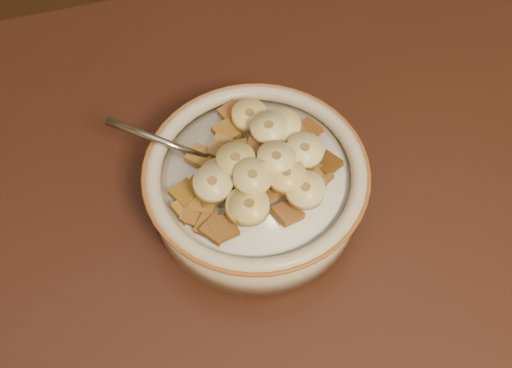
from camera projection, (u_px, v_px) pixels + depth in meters
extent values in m
cube|color=#33190F|center=(420.00, 328.00, 0.48)|extent=(1.41, 0.92, 0.04)
cube|color=black|center=(317.00, 55.00, 1.06)|extent=(0.39, 0.39, 0.85)
cylinder|color=beige|center=(256.00, 189.00, 0.50)|extent=(0.18, 0.18, 0.04)
cylinder|color=white|center=(256.00, 175.00, 0.48)|extent=(0.15, 0.15, 0.00)
ellipsoid|color=gray|center=(223.00, 164.00, 0.48)|extent=(0.05, 0.05, 0.01)
cube|color=#9B6925|center=(204.00, 202.00, 0.46)|extent=(0.03, 0.03, 0.01)
cube|color=brown|center=(317.00, 176.00, 0.47)|extent=(0.03, 0.03, 0.01)
cube|color=#8B6118|center=(227.00, 131.00, 0.49)|extent=(0.03, 0.03, 0.01)
cube|color=#944F21|center=(232.00, 113.00, 0.51)|extent=(0.03, 0.03, 0.01)
cube|color=brown|center=(327.00, 164.00, 0.48)|extent=(0.03, 0.03, 0.01)
cube|color=brown|center=(197.00, 190.00, 0.47)|extent=(0.03, 0.03, 0.01)
cube|color=brown|center=(196.00, 214.00, 0.45)|extent=(0.03, 0.03, 0.01)
cube|color=brown|center=(258.00, 150.00, 0.47)|extent=(0.03, 0.03, 0.01)
cube|color=#935B2F|center=(311.00, 184.00, 0.47)|extent=(0.03, 0.03, 0.01)
cube|color=#9A5921|center=(271.00, 148.00, 0.48)|extent=(0.03, 0.03, 0.01)
cube|color=brown|center=(307.00, 131.00, 0.49)|extent=(0.03, 0.03, 0.01)
cube|color=#995B28|center=(288.00, 213.00, 0.45)|extent=(0.03, 0.03, 0.01)
cube|color=brown|center=(210.00, 226.00, 0.45)|extent=(0.03, 0.03, 0.01)
cube|color=#915929|center=(240.00, 184.00, 0.46)|extent=(0.03, 0.03, 0.01)
cube|color=brown|center=(222.00, 148.00, 0.48)|extent=(0.03, 0.03, 0.01)
cube|color=#9D5E31|center=(292.00, 186.00, 0.46)|extent=(0.03, 0.02, 0.01)
cube|color=brown|center=(266.00, 191.00, 0.45)|extent=(0.03, 0.03, 0.01)
cube|color=brown|center=(281.00, 136.00, 0.49)|extent=(0.03, 0.03, 0.01)
cube|color=#99681C|center=(305.00, 161.00, 0.47)|extent=(0.03, 0.03, 0.01)
cube|color=brown|center=(185.00, 193.00, 0.46)|extent=(0.03, 0.03, 0.01)
cube|color=brown|center=(200.00, 157.00, 0.48)|extent=(0.03, 0.03, 0.01)
cube|color=brown|center=(236.00, 152.00, 0.47)|extent=(0.02, 0.02, 0.01)
cube|color=brown|center=(212.00, 194.00, 0.46)|extent=(0.02, 0.02, 0.01)
cube|color=olive|center=(265.00, 138.00, 0.48)|extent=(0.03, 0.03, 0.01)
cube|color=olive|center=(292.00, 128.00, 0.50)|extent=(0.02, 0.02, 0.01)
cube|color=olive|center=(288.00, 145.00, 0.48)|extent=(0.02, 0.02, 0.01)
cube|color=olive|center=(187.00, 209.00, 0.46)|extent=(0.03, 0.03, 0.01)
cube|color=olive|center=(307.00, 174.00, 0.47)|extent=(0.03, 0.03, 0.01)
cube|color=#965E2D|center=(271.00, 145.00, 0.47)|extent=(0.03, 0.03, 0.01)
cube|color=brown|center=(217.00, 229.00, 0.44)|extent=(0.03, 0.03, 0.01)
cube|color=brown|center=(223.00, 228.00, 0.44)|extent=(0.02, 0.02, 0.01)
cylinder|color=beige|center=(276.00, 159.00, 0.45)|extent=(0.04, 0.03, 0.01)
cylinder|color=#FFDA7A|center=(286.00, 175.00, 0.45)|extent=(0.03, 0.03, 0.01)
cylinder|color=#CDC28A|center=(213.00, 184.00, 0.44)|extent=(0.04, 0.04, 0.01)
cylinder|color=#DDC679|center=(245.00, 207.00, 0.44)|extent=(0.04, 0.04, 0.02)
cylinder|color=#E9CF80|center=(253.00, 177.00, 0.44)|extent=(0.04, 0.04, 0.01)
cylinder|color=#FAE9A0|center=(305.00, 151.00, 0.46)|extent=(0.04, 0.04, 0.01)
cylinder|color=#CDB963|center=(236.00, 160.00, 0.45)|extent=(0.04, 0.04, 0.01)
cylinder|color=#D1C688|center=(269.00, 128.00, 0.47)|extent=(0.04, 0.04, 0.01)
cylinder|color=#E2C77E|center=(250.00, 206.00, 0.43)|extent=(0.04, 0.04, 0.01)
cylinder|color=#F5D07C|center=(249.00, 116.00, 0.49)|extent=(0.04, 0.04, 0.01)
cylinder|color=#F6EC9A|center=(282.00, 126.00, 0.48)|extent=(0.04, 0.04, 0.01)
cylinder|color=#F2E798|center=(305.00, 190.00, 0.44)|extent=(0.04, 0.04, 0.01)
cylinder|color=beige|center=(219.00, 176.00, 0.45)|extent=(0.04, 0.04, 0.01)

